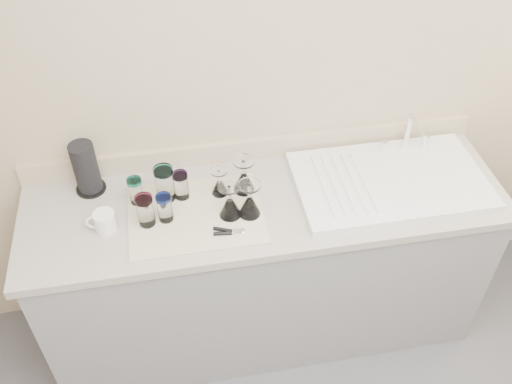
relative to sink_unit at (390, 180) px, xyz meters
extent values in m
cube|color=tan|center=(-0.55, 0.30, 0.33)|extent=(3.50, 0.04, 2.50)
cube|color=slate|center=(-0.55, 0.00, -0.49)|extent=(2.00, 0.60, 0.86)
cube|color=gray|center=(-0.55, 0.00, -0.04)|extent=(2.06, 0.62, 0.04)
cube|color=white|center=(0.00, 0.00, 0.00)|extent=(0.82, 0.50, 0.03)
cylinder|color=silver|center=(0.14, 0.20, 0.11)|extent=(0.02, 0.02, 0.18)
cylinder|color=silver|center=(0.14, 0.12, 0.19)|extent=(0.02, 0.16, 0.02)
cylinder|color=silver|center=(0.04, 0.20, 0.04)|extent=(0.03, 0.03, 0.04)
cylinder|color=silver|center=(0.24, 0.20, 0.04)|extent=(0.03, 0.03, 0.04)
cube|color=silver|center=(-0.85, -0.04, -0.02)|extent=(0.55, 0.42, 0.01)
cylinder|color=white|center=(-1.09, 0.07, 0.04)|extent=(0.06, 0.06, 0.11)
cylinder|color=#18967A|center=(-1.09, 0.07, 0.10)|extent=(0.06, 0.06, 0.02)
cylinder|color=white|center=(-0.96, 0.08, 0.06)|extent=(0.08, 0.08, 0.14)
cylinder|color=#3CCBBF|center=(-0.96, 0.08, 0.14)|extent=(0.08, 0.08, 0.02)
cylinder|color=white|center=(-0.90, 0.07, 0.04)|extent=(0.06, 0.06, 0.11)
cylinder|color=purple|center=(-0.90, 0.07, 0.11)|extent=(0.06, 0.06, 0.02)
cylinder|color=white|center=(-1.05, -0.06, 0.05)|extent=(0.07, 0.07, 0.12)
cylinder|color=#D6296E|center=(-1.05, -0.06, 0.12)|extent=(0.07, 0.07, 0.02)
cylinder|color=white|center=(-0.98, -0.05, 0.04)|extent=(0.06, 0.06, 0.11)
cylinder|color=blue|center=(-0.98, -0.05, 0.11)|extent=(0.06, 0.06, 0.02)
cone|color=white|center=(-0.74, 0.07, 0.02)|extent=(0.07, 0.07, 0.07)
cylinder|color=white|center=(-0.74, 0.07, 0.08)|extent=(0.01, 0.01, 0.05)
cylinder|color=white|center=(-0.74, 0.07, 0.11)|extent=(0.07, 0.07, 0.01)
cone|color=white|center=(-0.63, 0.07, 0.03)|extent=(0.09, 0.09, 0.09)
cylinder|color=white|center=(-0.63, 0.07, 0.11)|extent=(0.01, 0.01, 0.07)
cylinder|color=white|center=(-0.63, 0.07, 0.15)|extent=(0.09, 0.09, 0.01)
cone|color=white|center=(-0.71, -0.07, 0.03)|extent=(0.09, 0.09, 0.08)
cylinder|color=white|center=(-0.71, -0.07, 0.11)|extent=(0.01, 0.01, 0.07)
cylinder|color=white|center=(-0.71, -0.07, 0.15)|extent=(0.09, 0.09, 0.01)
cone|color=white|center=(-0.63, -0.08, 0.03)|extent=(0.09, 0.09, 0.08)
cylinder|color=white|center=(-0.63, -0.08, 0.11)|extent=(0.01, 0.01, 0.07)
cylinder|color=white|center=(-0.63, -0.08, 0.15)|extent=(0.09, 0.09, 0.01)
cube|color=silver|center=(-0.70, -0.18, 0.00)|extent=(0.05, 0.04, 0.02)
cylinder|color=black|center=(-0.75, -0.18, 0.00)|extent=(0.10, 0.03, 0.02)
cylinder|color=black|center=(-0.75, -0.16, 0.00)|extent=(0.09, 0.05, 0.02)
cylinder|color=white|center=(-1.22, -0.06, 0.02)|extent=(0.09, 0.09, 0.09)
torus|color=white|center=(-1.26, -0.05, 0.02)|extent=(0.07, 0.02, 0.07)
cylinder|color=black|center=(-1.28, 0.20, -0.01)|extent=(0.13, 0.13, 0.01)
cylinder|color=black|center=(-1.28, 0.20, 0.11)|extent=(0.10, 0.10, 0.23)
camera|label=1|loc=(-0.90, -1.70, 1.66)|focal=40.00mm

